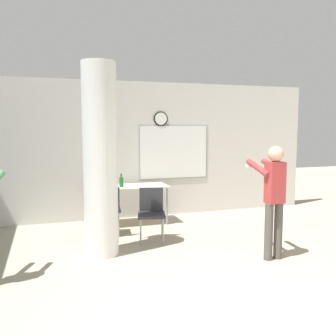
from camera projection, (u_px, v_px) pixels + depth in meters
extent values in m
cube|color=silver|center=(132.00, 150.00, 7.73)|extent=(8.00, 0.12, 2.80)
cylinder|color=black|center=(161.00, 119.00, 7.77)|extent=(0.30, 0.03, 0.30)
cylinder|color=white|center=(161.00, 119.00, 7.76)|extent=(0.25, 0.01, 0.25)
cube|color=#99999E|center=(174.00, 152.00, 7.95)|extent=(1.53, 0.01, 1.16)
cube|color=white|center=(174.00, 152.00, 7.94)|extent=(1.47, 0.02, 1.10)
cylinder|color=white|center=(100.00, 160.00, 5.40)|extent=(0.49, 0.49, 2.80)
cube|color=beige|center=(131.00, 187.00, 7.21)|extent=(1.42, 0.65, 0.03)
cylinder|color=gray|center=(99.00, 211.00, 6.80)|extent=(0.04, 0.04, 0.72)
cylinder|color=gray|center=(167.00, 206.00, 7.20)|extent=(0.04, 0.04, 0.72)
cylinder|color=gray|center=(96.00, 205.00, 7.31)|extent=(0.04, 0.04, 0.72)
cylinder|color=gray|center=(159.00, 201.00, 7.71)|extent=(0.04, 0.04, 0.72)
cylinder|color=#1E6B2D|center=(121.00, 182.00, 7.10)|extent=(0.08, 0.08, 0.18)
cylinder|color=#1E6B2D|center=(121.00, 176.00, 7.09)|extent=(0.03, 0.03, 0.08)
cube|color=#2D2D33|center=(108.00, 210.00, 6.50)|extent=(0.50, 0.50, 0.04)
cube|color=#2D2D33|center=(108.00, 199.00, 6.28)|extent=(0.40, 0.08, 0.40)
cylinder|color=#99999E|center=(118.00, 220.00, 6.74)|extent=(0.02, 0.02, 0.43)
cylinder|color=#99999E|center=(98.00, 221.00, 6.67)|extent=(0.02, 0.02, 0.43)
cylinder|color=#99999E|center=(119.00, 225.00, 6.38)|extent=(0.02, 0.02, 0.43)
cylinder|color=#99999E|center=(97.00, 226.00, 6.32)|extent=(0.02, 0.02, 0.43)
cube|color=#2D2D33|center=(152.00, 215.00, 6.10)|extent=(0.54, 0.54, 0.04)
cube|color=#2D2D33|center=(151.00, 199.00, 6.28)|extent=(0.39, 0.13, 0.40)
cylinder|color=#99999E|center=(140.00, 232.00, 5.94)|extent=(0.02, 0.02, 0.43)
cylinder|color=#99999E|center=(163.00, 232.00, 5.96)|extent=(0.02, 0.02, 0.43)
cylinder|color=#99999E|center=(141.00, 226.00, 6.29)|extent=(0.02, 0.02, 0.43)
cylinder|color=#99999E|center=(162.00, 226.00, 6.32)|extent=(0.02, 0.02, 0.43)
cylinder|color=#514C47|center=(278.00, 231.00, 5.33)|extent=(0.12, 0.12, 0.82)
cylinder|color=#514C47|center=(269.00, 232.00, 5.28)|extent=(0.12, 0.12, 0.82)
cube|color=#B23838|center=(275.00, 182.00, 5.23)|extent=(0.25, 0.20, 0.58)
sphere|color=#D8AD8C|center=(276.00, 154.00, 5.18)|extent=(0.22, 0.22, 0.22)
cylinder|color=#B23838|center=(273.00, 167.00, 5.47)|extent=(0.11, 0.52, 0.23)
cylinder|color=#B23838|center=(258.00, 168.00, 5.38)|extent=(0.11, 0.52, 0.23)
cube|color=white|center=(249.00, 166.00, 5.59)|extent=(0.04, 0.13, 0.04)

